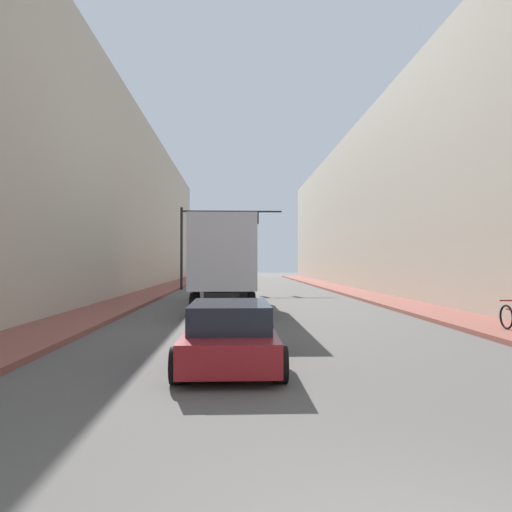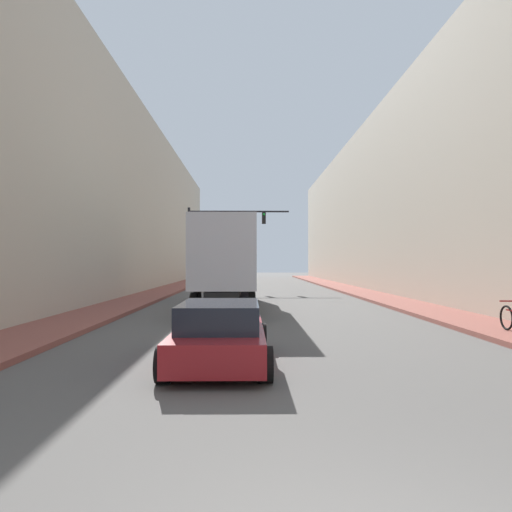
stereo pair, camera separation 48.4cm
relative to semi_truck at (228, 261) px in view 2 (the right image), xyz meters
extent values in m
cube|color=brown|center=(8.48, 9.98, -2.10)|extent=(2.37, 80.00, 0.15)
cube|color=brown|center=(-5.04, 9.98, -2.10)|extent=(2.37, 80.00, 0.15)
cube|color=#BCB29E|center=(12.67, 9.98, 4.18)|extent=(6.00, 80.00, 12.72)
cube|color=#BCB29E|center=(-9.23, 9.98, 4.26)|extent=(6.00, 80.00, 12.88)
cube|color=silver|center=(0.00, -1.29, 0.29)|extent=(2.42, 9.41, 2.73)
cube|color=black|center=(0.00, -1.29, -1.23)|extent=(1.21, 9.41, 0.24)
cube|color=black|center=(0.00, 4.66, -0.65)|extent=(2.42, 2.48, 3.05)
cylinder|color=black|center=(-1.06, -4.79, -1.68)|extent=(0.25, 1.00, 1.00)
cylinder|color=black|center=(1.06, -4.79, -1.68)|extent=(0.25, 1.00, 1.00)
cylinder|color=black|center=(-1.06, -3.59, -1.68)|extent=(0.25, 1.00, 1.00)
cylinder|color=black|center=(1.06, -3.59, -1.68)|extent=(0.25, 1.00, 1.00)
cylinder|color=black|center=(-1.06, 4.66, -1.68)|extent=(0.25, 1.00, 1.00)
cylinder|color=black|center=(1.06, 4.66, -1.68)|extent=(0.25, 1.00, 1.00)
cube|color=maroon|center=(0.35, -12.62, -1.71)|extent=(1.78, 4.62, 0.58)
cube|color=#1E232D|center=(0.35, -12.85, -1.16)|extent=(1.56, 2.54, 0.53)
cylinder|color=black|center=(-0.54, -11.01, -1.86)|extent=(0.25, 0.64, 0.64)
cylinder|color=black|center=(1.24, -11.01, -1.86)|extent=(0.25, 0.64, 0.64)
cylinder|color=black|center=(-0.54, -14.33, -1.86)|extent=(0.25, 0.64, 0.64)
cylinder|color=black|center=(1.24, -14.33, -1.86)|extent=(0.25, 0.64, 0.64)
cylinder|color=black|center=(-3.71, 15.70, 1.00)|extent=(0.20, 0.20, 6.36)
cube|color=black|center=(0.18, 15.70, 3.88)|extent=(7.76, 0.12, 0.12)
cube|color=black|center=(-1.76, 15.70, 3.37)|extent=(0.30, 0.24, 0.90)
sphere|color=gold|center=(-1.76, 15.56, 3.37)|extent=(0.18, 0.18, 0.18)
cube|color=black|center=(0.18, 15.70, 3.37)|extent=(0.30, 0.24, 0.90)
sphere|color=gold|center=(0.18, 15.56, 3.37)|extent=(0.18, 0.18, 0.18)
cube|color=black|center=(2.12, 15.70, 3.37)|extent=(0.30, 0.24, 0.90)
sphere|color=green|center=(2.12, 15.56, 3.65)|extent=(0.18, 0.18, 0.18)
torus|color=black|center=(8.34, -8.80, -1.67)|extent=(0.06, 0.72, 0.72)
cube|color=maroon|center=(8.34, -8.85, -1.19)|extent=(0.44, 0.04, 0.04)
camera|label=1|loc=(0.46, -23.00, -0.08)|focal=35.00mm
camera|label=2|loc=(0.94, -23.02, -0.08)|focal=35.00mm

